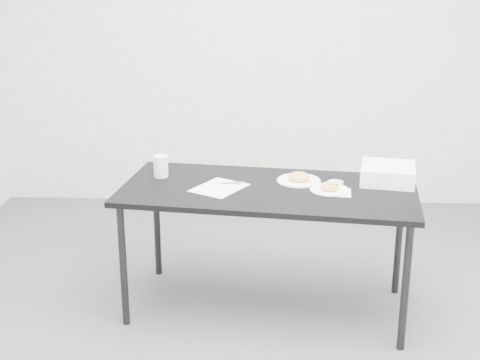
{
  "coord_description": "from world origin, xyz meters",
  "views": [
    {
      "loc": [
        0.18,
        -3.3,
        1.93
      ],
      "look_at": [
        0.05,
        0.02,
        0.83
      ],
      "focal_mm": 50.0,
      "sensor_mm": 36.0,
      "label": 1
    }
  ],
  "objects_px": {
    "pen": "(233,183)",
    "bakery_box": "(388,174)",
    "scorecard": "(219,188)",
    "donut_far": "(299,177)",
    "table": "(268,198)",
    "coffee_cup": "(161,166)",
    "plate_far": "(299,181)",
    "donut_near": "(330,187)",
    "plate_near": "(330,190)"
  },
  "relations": [
    {
      "from": "table",
      "to": "plate_near",
      "type": "distance_m",
      "value": 0.34
    },
    {
      "from": "scorecard",
      "to": "donut_far",
      "type": "bearing_deg",
      "value": 47.5
    },
    {
      "from": "scorecard",
      "to": "pen",
      "type": "xyz_separation_m",
      "value": [
        0.07,
        0.07,
        0.01
      ]
    },
    {
      "from": "pen",
      "to": "coffee_cup",
      "type": "relative_size",
      "value": 1.07
    },
    {
      "from": "plate_near",
      "to": "bakery_box",
      "type": "distance_m",
      "value": 0.38
    },
    {
      "from": "pen",
      "to": "bakery_box",
      "type": "xyz_separation_m",
      "value": [
        0.87,
        0.07,
        0.04
      ]
    },
    {
      "from": "table",
      "to": "coffee_cup",
      "type": "distance_m",
      "value": 0.66
    },
    {
      "from": "donut_near",
      "to": "plate_far",
      "type": "distance_m",
      "value": 0.23
    },
    {
      "from": "plate_far",
      "to": "pen",
      "type": "bearing_deg",
      "value": -170.37
    },
    {
      "from": "pen",
      "to": "plate_near",
      "type": "relative_size",
      "value": 0.62
    },
    {
      "from": "donut_near",
      "to": "bakery_box",
      "type": "relative_size",
      "value": 0.34
    },
    {
      "from": "donut_far",
      "to": "table",
      "type": "bearing_deg",
      "value": -143.93
    },
    {
      "from": "pen",
      "to": "donut_near",
      "type": "height_order",
      "value": "donut_near"
    },
    {
      "from": "scorecard",
      "to": "plate_far",
      "type": "height_order",
      "value": "plate_far"
    },
    {
      "from": "donut_near",
      "to": "scorecard",
      "type": "bearing_deg",
      "value": 177.49
    },
    {
      "from": "table",
      "to": "coffee_cup",
      "type": "height_order",
      "value": "coffee_cup"
    },
    {
      "from": "coffee_cup",
      "to": "scorecard",
      "type": "bearing_deg",
      "value": -28.21
    },
    {
      "from": "pen",
      "to": "plate_far",
      "type": "distance_m",
      "value": 0.38
    },
    {
      "from": "table",
      "to": "pen",
      "type": "bearing_deg",
      "value": 170.31
    },
    {
      "from": "donut_near",
      "to": "table",
      "type": "bearing_deg",
      "value": 173.88
    },
    {
      "from": "table",
      "to": "plate_near",
      "type": "height_order",
      "value": "plate_near"
    },
    {
      "from": "table",
      "to": "scorecard",
      "type": "xyz_separation_m",
      "value": [
        -0.27,
        -0.01,
        0.06
      ]
    },
    {
      "from": "table",
      "to": "plate_near",
      "type": "bearing_deg",
      "value": 1.4
    },
    {
      "from": "donut_far",
      "to": "bakery_box",
      "type": "height_order",
      "value": "bakery_box"
    },
    {
      "from": "scorecard",
      "to": "bakery_box",
      "type": "relative_size",
      "value": 0.98
    },
    {
      "from": "plate_near",
      "to": "bakery_box",
      "type": "height_order",
      "value": "bakery_box"
    },
    {
      "from": "donut_near",
      "to": "plate_far",
      "type": "height_order",
      "value": "donut_near"
    },
    {
      "from": "pen",
      "to": "bakery_box",
      "type": "distance_m",
      "value": 0.88
    },
    {
      "from": "scorecard",
      "to": "plate_far",
      "type": "distance_m",
      "value": 0.46
    },
    {
      "from": "pen",
      "to": "donut_far",
      "type": "relative_size",
      "value": 1.15
    },
    {
      "from": "pen",
      "to": "donut_far",
      "type": "xyz_separation_m",
      "value": [
        0.37,
        0.06,
        0.02
      ]
    },
    {
      "from": "scorecard",
      "to": "donut_far",
      "type": "height_order",
      "value": "donut_far"
    },
    {
      "from": "pen",
      "to": "coffee_cup",
      "type": "height_order",
      "value": "coffee_cup"
    },
    {
      "from": "donut_far",
      "to": "coffee_cup",
      "type": "xyz_separation_m",
      "value": [
        -0.79,
        0.05,
        0.04
      ]
    },
    {
      "from": "table",
      "to": "plate_near",
      "type": "relative_size",
      "value": 7.93
    },
    {
      "from": "donut_near",
      "to": "donut_far",
      "type": "bearing_deg",
      "value": 134.92
    },
    {
      "from": "coffee_cup",
      "to": "bakery_box",
      "type": "xyz_separation_m",
      "value": [
        1.29,
        -0.05,
        -0.01
      ]
    },
    {
      "from": "scorecard",
      "to": "pen",
      "type": "bearing_deg",
      "value": 76.19
    },
    {
      "from": "scorecard",
      "to": "plate_far",
      "type": "xyz_separation_m",
      "value": [
        0.44,
        0.13,
        0.0
      ]
    },
    {
      "from": "table",
      "to": "scorecard",
      "type": "relative_size",
      "value": 5.9
    },
    {
      "from": "plate_far",
      "to": "donut_far",
      "type": "xyz_separation_m",
      "value": [
        0.0,
        0.0,
        0.02
      ]
    },
    {
      "from": "plate_far",
      "to": "donut_near",
      "type": "bearing_deg",
      "value": -45.08
    },
    {
      "from": "plate_near",
      "to": "coffee_cup",
      "type": "relative_size",
      "value": 1.71
    },
    {
      "from": "table",
      "to": "plate_far",
      "type": "relative_size",
      "value": 6.84
    },
    {
      "from": "plate_near",
      "to": "bakery_box",
      "type": "xyz_separation_m",
      "value": [
        0.34,
        0.17,
        0.04
      ]
    },
    {
      "from": "donut_far",
      "to": "coffee_cup",
      "type": "distance_m",
      "value": 0.8
    },
    {
      "from": "table",
      "to": "donut_far",
      "type": "relative_size",
      "value": 14.56
    },
    {
      "from": "plate_near",
      "to": "coffee_cup",
      "type": "xyz_separation_m",
      "value": [
        -0.95,
        0.21,
        0.06
      ]
    },
    {
      "from": "table",
      "to": "donut_near",
      "type": "bearing_deg",
      "value": 1.4
    },
    {
      "from": "table",
      "to": "scorecard",
      "type": "bearing_deg",
      "value": -170.52
    }
  ]
}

